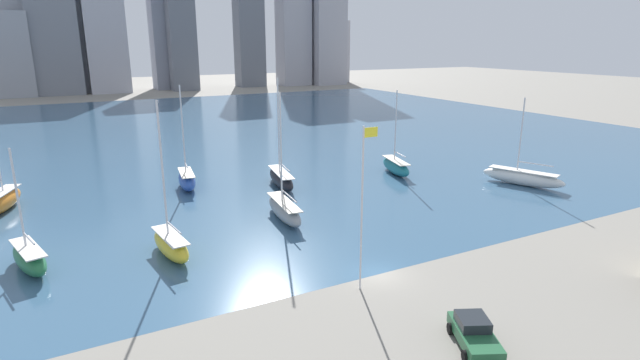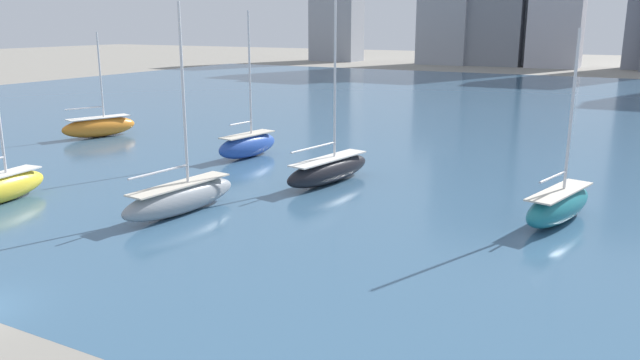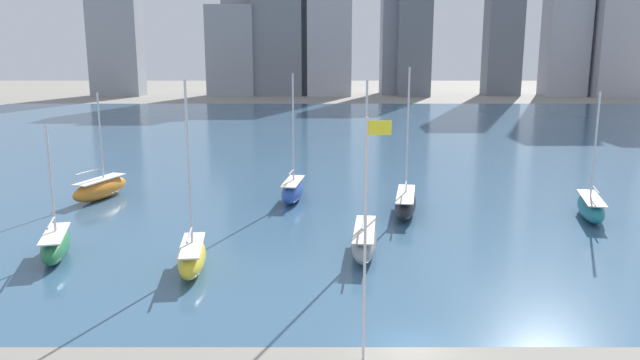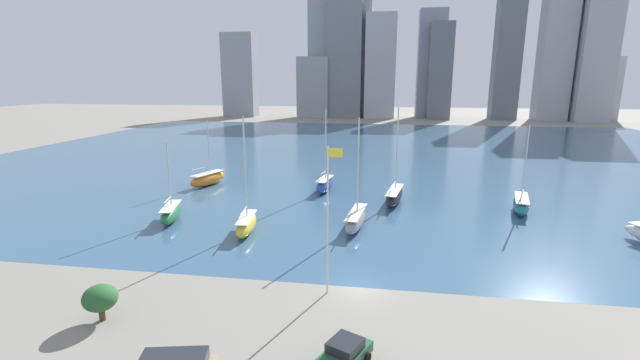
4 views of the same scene
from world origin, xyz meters
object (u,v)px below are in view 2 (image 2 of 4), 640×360
Objects in this scene: sailboat_black at (329,169)px; sailboat_orange at (99,126)px; sailboat_gray at (181,197)px; sailboat_teal at (559,205)px; sailboat_blue at (248,145)px; sailboat_yellow at (1,186)px.

sailboat_black is 1.25× the size of sailboat_orange.
sailboat_black is 1.04× the size of sailboat_gray.
sailboat_teal is 23.78m from sailboat_gray.
sailboat_black reaches higher than sailboat_gray.
sailboat_teal reaches higher than sailboat_orange.
sailboat_yellow is (-6.32, -20.25, -0.07)m from sailboat_blue.
sailboat_blue is 0.96× the size of sailboat_yellow.
sailboat_black reaches higher than sailboat_blue.
sailboat_orange is 31.61m from sailboat_gray.
sailboat_orange is at bearing 152.81° from sailboat_gray.
sailboat_yellow is at bearing -156.65° from sailboat_gray.
sailboat_blue is 0.98× the size of sailboat_gray.
sailboat_blue is at bearing -179.55° from sailboat_teal.
sailboat_blue is at bearing 165.69° from sailboat_black.
sailboat_yellow is at bearing -99.70° from sailboat_blue.
sailboat_gray reaches higher than sailboat_teal.
sailboat_orange is at bearing -175.26° from sailboat_teal.
sailboat_blue is 0.94× the size of sailboat_black.
sailboat_orange is at bearing -175.24° from sailboat_blue.
sailboat_black reaches higher than sailboat_yellow.
sailboat_gray is at bearing 10.76° from sailboat_yellow.
sailboat_teal is 0.90× the size of sailboat_blue.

